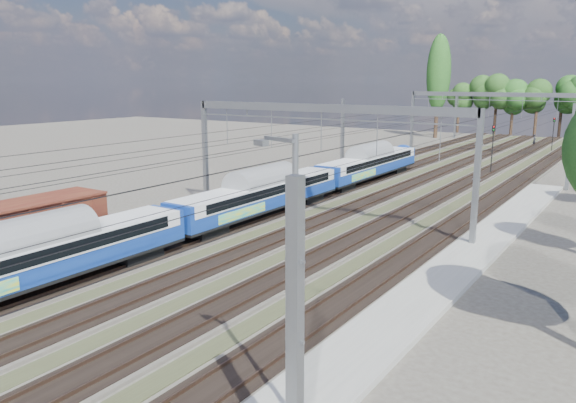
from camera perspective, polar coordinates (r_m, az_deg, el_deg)
The scene contains 10 objects.
track_bed at distance 56.21m, azimuth 11.02°, elevation 1.13°, with size 21.00×130.00×0.34m.
platform at distance 29.52m, azimuth 13.80°, elevation -9.10°, with size 3.00×70.00×0.30m, color gray.
catenary at distance 62.42m, azimuth 14.29°, elevation 7.91°, with size 25.65×130.00×9.00m.
tree_belt at distance 103.18m, azimuth 25.70°, elevation 9.62°, with size 39.50×102.20×11.99m.
poplar at distance 109.95m, azimuth 15.06°, elevation 12.45°, with size 4.40×4.40×19.04m.
emu_train at distance 43.51m, azimuth -2.98°, elevation 1.19°, with size 2.77×58.63×4.05m.
worker at distance 101.35m, azimuth 23.74°, elevation 5.71°, with size 0.72×0.47×1.98m, color black.
signal_near at distance 69.04m, azimuth 20.08°, elevation 5.56°, with size 0.39×0.35×5.62m.
signal_far at distance 95.67m, azimuth 25.36°, elevation 6.58°, with size 0.36×0.33×5.06m.
lamp_post at distance 16.83m, azimuth 0.47°, elevation -7.48°, with size 1.55×0.49×9.24m.
Camera 1 is at (20.92, -6.08, 10.72)m, focal length 35.00 mm.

